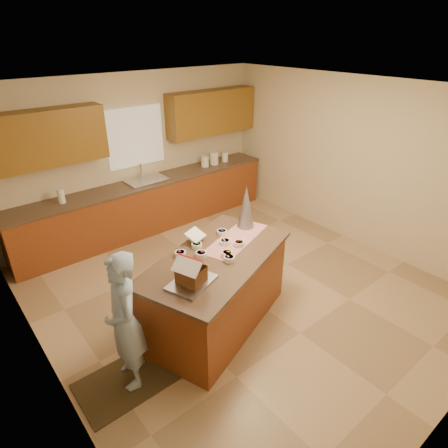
% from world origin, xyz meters
% --- Properties ---
extents(floor, '(5.50, 5.50, 0.00)m').
position_xyz_m(floor, '(0.00, 0.00, 0.00)').
color(floor, tan).
rests_on(floor, ground).
extents(ceiling, '(5.50, 5.50, 0.00)m').
position_xyz_m(ceiling, '(0.00, 0.00, 2.70)').
color(ceiling, silver).
rests_on(ceiling, floor).
extents(wall_back, '(5.50, 5.50, 0.00)m').
position_xyz_m(wall_back, '(0.00, 2.75, 1.35)').
color(wall_back, beige).
rests_on(wall_back, floor).
extents(wall_left, '(5.50, 5.50, 0.00)m').
position_xyz_m(wall_left, '(-2.50, 0.00, 1.35)').
color(wall_left, beige).
rests_on(wall_left, floor).
extents(wall_right, '(5.50, 5.50, 0.00)m').
position_xyz_m(wall_right, '(2.50, 0.00, 1.35)').
color(wall_right, beige).
rests_on(wall_right, floor).
extents(stone_accent, '(0.00, 2.50, 2.50)m').
position_xyz_m(stone_accent, '(-2.48, -0.80, 1.25)').
color(stone_accent, gray).
rests_on(stone_accent, wall_left).
extents(window_curtain, '(1.05, 0.03, 1.00)m').
position_xyz_m(window_curtain, '(0.00, 2.72, 1.65)').
color(window_curtain, white).
rests_on(window_curtain, wall_back).
extents(back_counter_base, '(4.80, 0.60, 0.88)m').
position_xyz_m(back_counter_base, '(0.00, 2.45, 0.44)').
color(back_counter_base, brown).
rests_on(back_counter_base, floor).
extents(back_counter_top, '(4.85, 0.63, 0.04)m').
position_xyz_m(back_counter_top, '(0.00, 2.45, 0.90)').
color(back_counter_top, brown).
rests_on(back_counter_top, back_counter_base).
extents(upper_cabinet_left, '(1.85, 0.35, 0.80)m').
position_xyz_m(upper_cabinet_left, '(-1.55, 2.57, 1.90)').
color(upper_cabinet_left, '#8D5D1E').
rests_on(upper_cabinet_left, wall_back).
extents(upper_cabinet_right, '(1.85, 0.35, 0.80)m').
position_xyz_m(upper_cabinet_right, '(1.55, 2.57, 1.90)').
color(upper_cabinet_right, '#8D5D1E').
rests_on(upper_cabinet_right, wall_back).
extents(sink, '(0.70, 0.45, 0.12)m').
position_xyz_m(sink, '(0.00, 2.45, 0.89)').
color(sink, silver).
rests_on(sink, back_counter_top).
extents(faucet, '(0.03, 0.03, 0.28)m').
position_xyz_m(faucet, '(0.00, 2.63, 1.06)').
color(faucet, silver).
rests_on(faucet, back_counter_top).
extents(island_base, '(2.10, 1.54, 0.93)m').
position_xyz_m(island_base, '(-0.65, -0.33, 0.46)').
color(island_base, brown).
rests_on(island_base, floor).
extents(island_top, '(2.21, 1.65, 0.04)m').
position_xyz_m(island_top, '(-0.65, -0.33, 0.95)').
color(island_top, brown).
rests_on(island_top, island_base).
extents(table_runner, '(1.12, 0.72, 0.01)m').
position_xyz_m(table_runner, '(-0.20, -0.16, 0.97)').
color(table_runner, '#9E0B1B').
rests_on(table_runner, island_top).
extents(baking_tray, '(0.58, 0.50, 0.03)m').
position_xyz_m(baking_tray, '(-1.17, -0.58, 0.98)').
color(baking_tray, silver).
rests_on(baking_tray, island_top).
extents(cookbook, '(0.28, 0.25, 0.10)m').
position_xyz_m(cookbook, '(-0.64, 0.10, 1.06)').
color(cookbook, white).
rests_on(cookbook, island_top).
extents(tinsel_tree, '(0.30, 0.30, 0.58)m').
position_xyz_m(tinsel_tree, '(0.11, 0.00, 1.26)').
color(tinsel_tree, silver).
rests_on(tinsel_tree, island_top).
extents(rug, '(1.03, 0.67, 0.01)m').
position_xyz_m(rug, '(-1.94, -0.45, 0.01)').
color(rug, black).
rests_on(rug, floor).
extents(boy, '(0.47, 0.62, 1.51)m').
position_xyz_m(boy, '(-1.89, -0.45, 0.77)').
color(boy, '#9EBDE0').
rests_on(boy, rug).
extents(canister_a, '(0.15, 0.15, 0.21)m').
position_xyz_m(canister_a, '(1.28, 2.45, 1.02)').
color(canister_a, white).
rests_on(canister_a, back_counter_top).
extents(canister_b, '(0.17, 0.17, 0.24)m').
position_xyz_m(canister_b, '(1.50, 2.45, 1.04)').
color(canister_b, white).
rests_on(canister_b, back_counter_top).
extents(canister_c, '(0.13, 0.13, 0.19)m').
position_xyz_m(canister_c, '(1.78, 2.45, 1.01)').
color(canister_c, white).
rests_on(canister_c, back_counter_top).
extents(paper_towel, '(0.10, 0.10, 0.22)m').
position_xyz_m(paper_towel, '(-1.46, 2.45, 1.03)').
color(paper_towel, white).
rests_on(paper_towel, back_counter_top).
extents(gingerbread_house, '(0.37, 0.38, 0.30)m').
position_xyz_m(gingerbread_house, '(-1.17, -0.58, 1.10)').
color(gingerbread_house, '#5B3518').
rests_on(gingerbread_house, baking_tray).
extents(candy_bowls, '(0.82, 0.66, 0.06)m').
position_xyz_m(candy_bowls, '(-0.57, -0.20, 1.00)').
color(candy_bowls, '#29B36B').
rests_on(candy_bowls, island_top).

